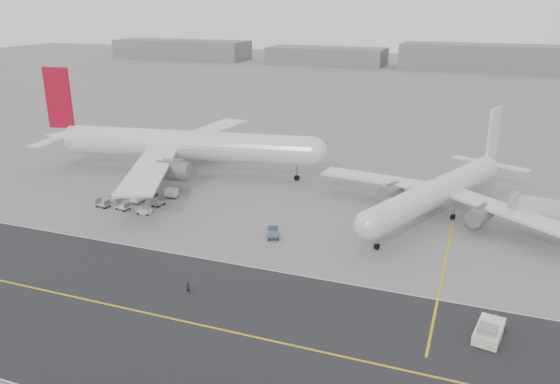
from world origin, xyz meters
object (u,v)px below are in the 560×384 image
at_px(airliner_a, 180,145).
at_px(pushback_tug, 489,331).
at_px(ground_crew_a, 188,288).
at_px(airliner_b, 440,190).

xyz_separation_m(airliner_a, pushback_tug, (64.51, -42.89, -5.60)).
distance_m(pushback_tug, ground_crew_a, 36.82).
xyz_separation_m(airliner_a, ground_crew_a, (27.82, -46.03, -5.61)).
distance_m(airliner_a, pushback_tug, 77.67).
xyz_separation_m(pushback_tug, ground_crew_a, (-36.69, -3.14, -0.01)).
bearing_deg(pushback_tug, airliner_b, 113.65).
distance_m(airliner_a, airliner_b, 55.94).
relative_size(airliner_b, ground_crew_a, 26.48).
height_order(airliner_a, pushback_tug, airliner_a).
bearing_deg(ground_crew_a, airliner_b, 58.45).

